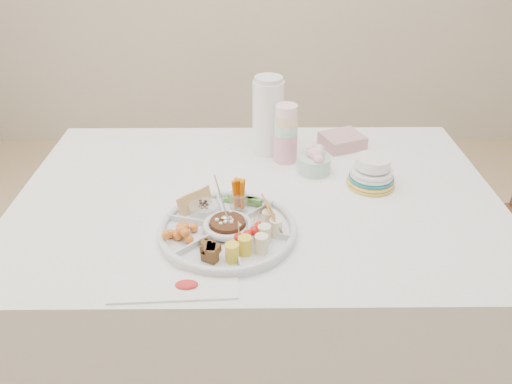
{
  "coord_description": "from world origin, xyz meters",
  "views": [
    {
      "loc": [
        -0.02,
        -1.35,
        1.59
      ],
      "look_at": [
        -0.01,
        -0.12,
        0.84
      ],
      "focal_mm": 35.0,
      "sensor_mm": 36.0,
      "label": 1
    }
  ],
  "objects_px": {
    "party_tray": "(228,228)",
    "thermos": "(268,115)",
    "dining_table": "(257,283)",
    "plate_stack": "(372,172)",
    "chair": "(502,232)"
  },
  "relations": [
    {
      "from": "plate_stack",
      "to": "chair",
      "type": "bearing_deg",
      "value": 0.04
    },
    {
      "from": "chair",
      "to": "plate_stack",
      "type": "relative_size",
      "value": 7.23
    },
    {
      "from": "party_tray",
      "to": "thermos",
      "type": "xyz_separation_m",
      "value": [
        0.13,
        0.52,
        0.12
      ]
    },
    {
      "from": "dining_table",
      "to": "chair",
      "type": "distance_m",
      "value": 0.88
    },
    {
      "from": "party_tray",
      "to": "thermos",
      "type": "height_order",
      "value": "thermos"
    },
    {
      "from": "chair",
      "to": "thermos",
      "type": "height_order",
      "value": "chair"
    },
    {
      "from": "party_tray",
      "to": "plate_stack",
      "type": "xyz_separation_m",
      "value": [
        0.46,
        0.27,
        0.03
      ]
    },
    {
      "from": "dining_table",
      "to": "plate_stack",
      "type": "distance_m",
      "value": 0.57
    },
    {
      "from": "party_tray",
      "to": "dining_table",
      "type": "bearing_deg",
      "value": 68.69
    },
    {
      "from": "dining_table",
      "to": "chair",
      "type": "height_order",
      "value": "chair"
    },
    {
      "from": "dining_table",
      "to": "thermos",
      "type": "bearing_deg",
      "value": 82.15
    },
    {
      "from": "thermos",
      "to": "chair",
      "type": "bearing_deg",
      "value": -17.16
    },
    {
      "from": "dining_table",
      "to": "thermos",
      "type": "relative_size",
      "value": 5.29
    },
    {
      "from": "dining_table",
      "to": "party_tray",
      "type": "distance_m",
      "value": 0.47
    },
    {
      "from": "dining_table",
      "to": "plate_stack",
      "type": "xyz_separation_m",
      "value": [
        0.37,
        0.05,
        0.43
      ]
    }
  ]
}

